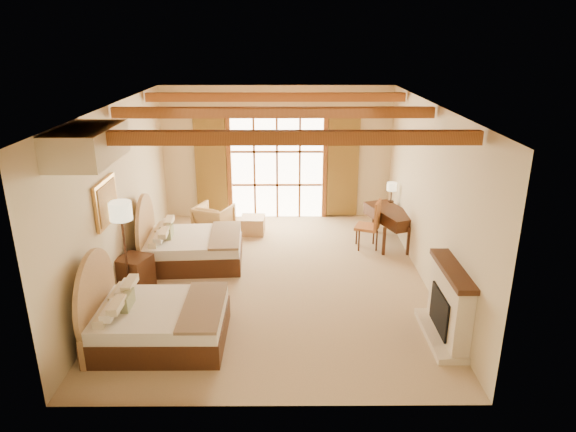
{
  "coord_description": "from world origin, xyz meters",
  "views": [
    {
      "loc": [
        0.2,
        -8.66,
        4.33
      ],
      "look_at": [
        0.25,
        0.2,
        1.17
      ],
      "focal_mm": 32.0,
      "sensor_mm": 36.0,
      "label": 1
    }
  ],
  "objects_px": {
    "armchair": "(214,220)",
    "desk": "(390,225)",
    "bed_near": "(150,319)",
    "bed_far": "(186,245)",
    "nightstand": "(135,273)"
  },
  "relations": [
    {
      "from": "desk",
      "to": "bed_far",
      "type": "bearing_deg",
      "value": 173.13
    },
    {
      "from": "bed_far",
      "to": "nightstand",
      "type": "height_order",
      "value": "bed_far"
    },
    {
      "from": "desk",
      "to": "nightstand",
      "type": "bearing_deg",
      "value": -177.05
    },
    {
      "from": "armchair",
      "to": "desk",
      "type": "relative_size",
      "value": 0.5
    },
    {
      "from": "bed_far",
      "to": "armchair",
      "type": "distance_m",
      "value": 1.59
    },
    {
      "from": "bed_far",
      "to": "armchair",
      "type": "xyz_separation_m",
      "value": [
        0.35,
        1.55,
        -0.03
      ]
    },
    {
      "from": "bed_near",
      "to": "desk",
      "type": "bearing_deg",
      "value": 41.6
    },
    {
      "from": "bed_near",
      "to": "bed_far",
      "type": "bearing_deg",
      "value": 89.54
    },
    {
      "from": "bed_near",
      "to": "bed_far",
      "type": "height_order",
      "value": "bed_near"
    },
    {
      "from": "armchair",
      "to": "desk",
      "type": "distance_m",
      "value": 3.93
    },
    {
      "from": "bed_near",
      "to": "nightstand",
      "type": "distance_m",
      "value": 1.79
    },
    {
      "from": "bed_far",
      "to": "nightstand",
      "type": "xyz_separation_m",
      "value": [
        -0.71,
        -1.12,
        -0.06
      ]
    },
    {
      "from": "armchair",
      "to": "bed_near",
      "type": "bearing_deg",
      "value": 106.67
    },
    {
      "from": "nightstand",
      "to": "desk",
      "type": "bearing_deg",
      "value": 43.8
    },
    {
      "from": "bed_far",
      "to": "bed_near",
      "type": "bearing_deg",
      "value": -93.73
    }
  ]
}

